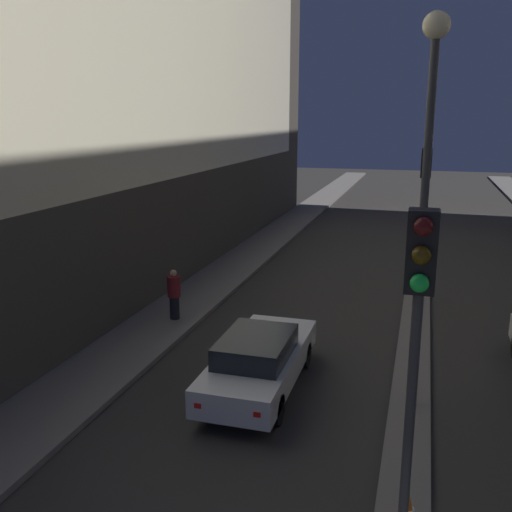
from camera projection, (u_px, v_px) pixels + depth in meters
name	position (u px, v px, depth m)	size (l,w,h in m)	color
median_strip	(417.00, 288.00, 20.50)	(0.85, 32.33, 0.11)	#66605B
traffic_light_near	(416.00, 332.00, 6.22)	(0.32, 0.42, 5.00)	#383838
traffic_light_mid	(424.00, 192.00, 17.75)	(0.32, 0.42, 5.00)	#383838
traffic_light_far	(426.00, 163.00, 29.23)	(0.32, 0.42, 5.00)	#383838
street_lamp	(428.00, 152.00, 10.90)	(0.51, 0.51, 7.82)	#383838
car_left_lane	(259.00, 360.00, 12.83)	(1.70, 4.60, 1.40)	silver
pedestrian_on_left_sidewalk	(174.00, 294.00, 16.99)	(0.39, 0.39, 1.52)	black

